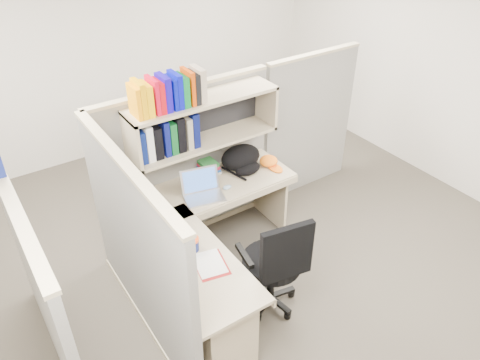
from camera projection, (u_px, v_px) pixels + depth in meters
ground at (239, 281)px, 4.36m from camera, size 6.00×6.00×0.00m
room_shell at (238, 126)px, 3.46m from camera, size 6.00×6.00×6.00m
cubicle at (173, 191)px, 4.00m from camera, size 3.79×1.84×1.95m
desk at (216, 285)px, 3.73m from camera, size 1.74×1.75×0.73m
laptop at (204, 187)px, 4.14m from camera, size 0.42×0.42×0.25m
backpack at (244, 160)px, 4.53m from camera, size 0.43×0.35×0.24m
orange_cap at (269, 161)px, 4.65m from camera, size 0.21×0.23×0.10m
snack_canister at (192, 244)px, 3.62m from camera, size 0.12×0.12×0.11m
tissue_box at (176, 279)px, 3.26m from camera, size 0.15×0.15×0.19m
mouse at (227, 187)px, 4.33m from camera, size 0.10×0.07×0.03m
paper_cup at (197, 179)px, 4.37m from camera, size 0.09×0.09×0.11m
book_stack at (207, 166)px, 4.55m from camera, size 0.18×0.24×0.12m
loose_paper at (209, 263)px, 3.52m from camera, size 0.26×0.31×0.00m
task_chair at (274, 277)px, 3.90m from camera, size 0.58×0.54×1.04m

